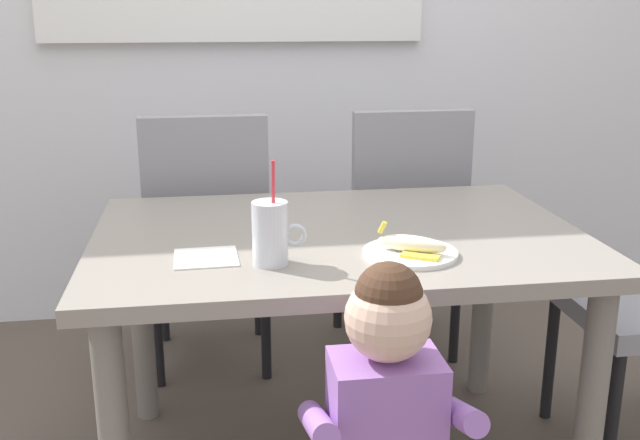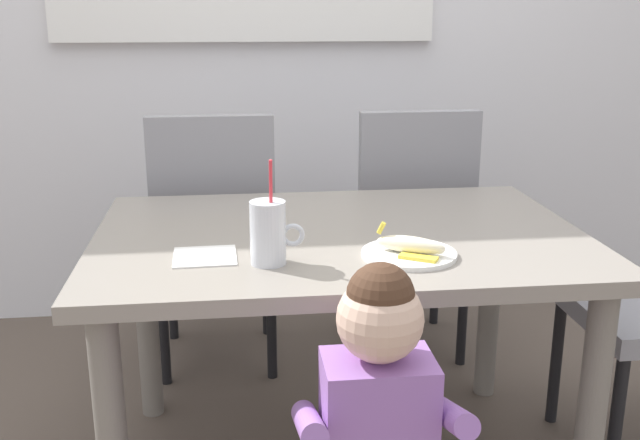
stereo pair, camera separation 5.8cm
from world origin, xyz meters
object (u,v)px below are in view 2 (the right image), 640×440
dining_chair_right (409,220)px  milk_cup (269,236)px  dining_table (339,267)px  peeled_banana (412,246)px  snack_plate (409,254)px  paper_napkin (205,256)px  toddler_standing (378,412)px  dining_chair_left (215,228)px

dining_chair_right → milk_cup: (-0.56, -0.93, 0.25)m
dining_table → peeled_banana: peeled_banana is taller
snack_plate → peeled_banana: peeled_banana is taller
paper_napkin → milk_cup: bearing=-22.6°
toddler_standing → paper_napkin: toddler_standing is taller
milk_cup → snack_plate: size_ratio=1.10×
dining_chair_right → snack_plate: bearing=76.2°
peeled_banana → toddler_standing: bearing=-112.4°
dining_chair_left → paper_napkin: bearing=89.9°
dining_chair_right → peeled_banana: bearing=76.5°
dining_chair_left → paper_napkin: 0.86m
snack_plate → toddler_standing: bearing=-111.4°
dining_table → snack_plate: (0.14, -0.22, 0.11)m
dining_table → peeled_banana: bearing=-59.4°
toddler_standing → milk_cup: size_ratio=3.33×
dining_table → paper_napkin: paper_napkin is taller
dining_chair_right → peeled_banana: size_ratio=5.69×
milk_cup → paper_napkin: bearing=157.4°
snack_plate → paper_napkin: size_ratio=1.53×
dining_table → milk_cup: bearing=-130.7°
dining_chair_left → dining_table: bearing=117.6°
snack_plate → milk_cup: bearing=-178.2°
paper_napkin → toddler_standing: bearing=-50.6°
dining_table → toddler_standing: bearing=-90.7°
peeled_banana → paper_napkin: peeled_banana is taller
toddler_standing → peeled_banana: 0.45m
peeled_banana → snack_plate: bearing=101.9°
milk_cup → dining_chair_left: bearing=99.4°
dining_table → milk_cup: milk_cup is taller
dining_table → milk_cup: (-0.20, -0.23, 0.17)m
dining_chair_right → peeled_banana: (-0.22, -0.93, 0.21)m
snack_plate → dining_chair_left: bearing=118.6°
milk_cup → snack_plate: 0.34m
dining_chair_right → toddler_standing: size_ratio=1.15×
dining_table → dining_chair_left: (-0.35, 0.67, -0.08)m
snack_plate → paper_napkin: bearing=173.9°
dining_chair_left → peeled_banana: (0.49, -0.91, 0.21)m
peeled_banana → paper_napkin: (-0.49, 0.06, -0.03)m
dining_chair_right → toddler_standing: dining_chair_right is taller
milk_cup → dining_chair_right: bearing=58.7°
dining_chair_left → snack_plate: bearing=118.6°
snack_plate → dining_chair_right: bearing=76.2°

